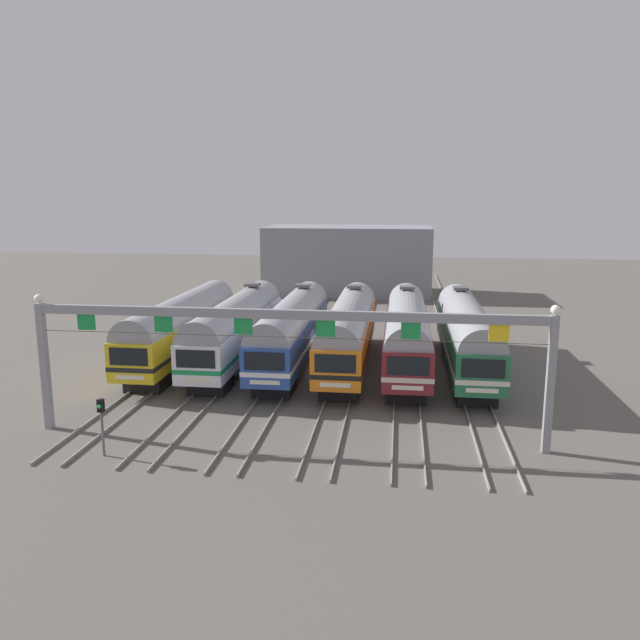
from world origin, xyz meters
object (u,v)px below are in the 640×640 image
at_px(commuter_train_white, 236,326).
at_px(commuter_train_green, 466,333).
at_px(commuter_train_maroon, 407,331).
at_px(yard_signal_mast, 101,416).
at_px(commuter_train_blue, 292,328).
at_px(commuter_train_orange, 349,329).
at_px(commuter_train_yellow, 182,325).
at_px(catenary_gantry, 284,333).

bearing_deg(commuter_train_white, commuter_train_green, 0.00).
relative_size(commuter_train_maroon, yard_signal_mast, 6.54).
relative_size(commuter_train_blue, commuter_train_green, 1.00).
height_order(commuter_train_orange, commuter_train_green, same).
bearing_deg(commuter_train_maroon, commuter_train_yellow, -179.98).
distance_m(commuter_train_maroon, catenary_gantry, 14.98).
bearing_deg(commuter_train_orange, commuter_train_yellow, -179.98).
bearing_deg(commuter_train_yellow, commuter_train_blue, 0.03).
relative_size(commuter_train_yellow, commuter_train_green, 1.00).
distance_m(commuter_train_blue, commuter_train_orange, 3.96).
bearing_deg(catenary_gantry, commuter_train_maroon, 66.25).
distance_m(commuter_train_blue, catenary_gantry, 13.90).
distance_m(commuter_train_yellow, commuter_train_green, 19.80).
xyz_separation_m(commuter_train_blue, commuter_train_green, (11.88, 0.00, 0.00)).
bearing_deg(yard_signal_mast, commuter_train_yellow, 96.85).
height_order(commuter_train_maroon, commuter_train_green, same).
bearing_deg(commuter_train_green, commuter_train_blue, 180.00).
bearing_deg(commuter_train_orange, catenary_gantry, -98.34).
relative_size(commuter_train_maroon, catenary_gantry, 0.72).
relative_size(commuter_train_orange, yard_signal_mast, 6.54).
relative_size(commuter_train_white, commuter_train_orange, 1.00).
distance_m(commuter_train_yellow, commuter_train_blue, 7.92).
xyz_separation_m(commuter_train_green, yard_signal_mast, (-17.82, -16.49, -0.75)).
relative_size(commuter_train_blue, yard_signal_mast, 6.54).
distance_m(commuter_train_white, commuter_train_maroon, 11.88).
bearing_deg(commuter_train_blue, commuter_train_orange, 0.00).
relative_size(commuter_train_white, yard_signal_mast, 6.54).
distance_m(commuter_train_yellow, commuter_train_white, 3.96).
height_order(commuter_train_yellow, yard_signal_mast, commuter_train_yellow).
relative_size(commuter_train_white, catenary_gantry, 0.72).
bearing_deg(commuter_train_green, commuter_train_maroon, 180.00).
height_order(commuter_train_yellow, commuter_train_blue, commuter_train_blue).
relative_size(commuter_train_yellow, commuter_train_blue, 1.00).
relative_size(commuter_train_orange, commuter_train_green, 1.00).
height_order(commuter_train_green, catenary_gantry, catenary_gantry).
distance_m(commuter_train_blue, commuter_train_maroon, 7.92).
height_order(commuter_train_maroon, catenary_gantry, catenary_gantry).
bearing_deg(commuter_train_white, commuter_train_orange, 0.00).
xyz_separation_m(catenary_gantry, yard_signal_mast, (-7.92, -2.99, -3.40)).
distance_m(commuter_train_white, yard_signal_mast, 16.62).
xyz_separation_m(commuter_train_orange, commuter_train_maroon, (3.96, 0.00, 0.00)).
height_order(commuter_train_orange, catenary_gantry, catenary_gantry).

